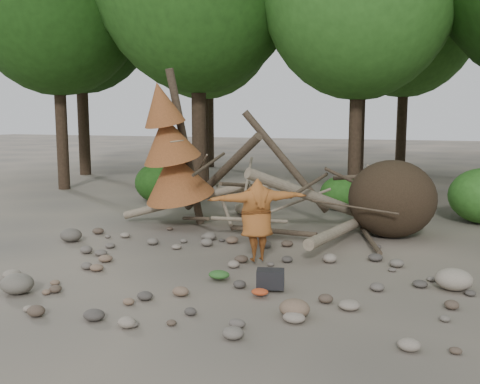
% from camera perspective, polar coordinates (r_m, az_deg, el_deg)
% --- Properties ---
extents(ground, '(120.00, 120.00, 0.00)m').
position_cam_1_polar(ground, '(10.63, -0.16, -8.72)').
color(ground, '#514C44').
rests_on(ground, ground).
extents(deadfall_pile, '(8.55, 5.24, 3.30)m').
position_cam_1_polar(deadfall_pile, '(14.06, 13.51, -0.79)').
color(deadfall_pile, '#332619').
rests_on(deadfall_pile, ground).
extents(dead_conifer, '(2.06, 2.16, 4.35)m').
position_cam_1_polar(dead_conifer, '(14.54, -7.32, 4.27)').
color(dead_conifer, '#4C3F30').
rests_on(dead_conifer, ground).
extents(bush_left, '(1.80, 1.80, 1.44)m').
position_cam_1_polar(bush_left, '(19.15, -8.48, 1.01)').
color(bush_left, '#204F15').
rests_on(bush_left, ground).
extents(bush_mid, '(1.40, 1.40, 1.12)m').
position_cam_1_polar(bush_mid, '(17.76, 10.77, -0.13)').
color(bush_mid, '#2A641C').
rests_on(bush_mid, ground).
extents(frisbee_thrower, '(3.20, 1.71, 2.48)m').
position_cam_1_polar(frisbee_thrower, '(11.10, 1.80, -2.96)').
color(frisbee_thrower, '#995322').
rests_on(frisbee_thrower, ground).
extents(backpack, '(0.55, 0.43, 0.32)m').
position_cam_1_polar(backpack, '(9.62, 3.26, -9.56)').
color(backpack, black).
rests_on(backpack, ground).
extents(cloth_green, '(0.40, 0.34, 0.15)m').
position_cam_1_polar(cloth_green, '(10.18, -2.25, -9.07)').
color(cloth_green, '#2D5E25').
rests_on(cloth_green, ground).
extents(cloth_orange, '(0.30, 0.24, 0.11)m').
position_cam_1_polar(cloth_orange, '(9.30, 2.13, -10.89)').
color(cloth_orange, '#AD3F1D').
rests_on(cloth_orange, ground).
extents(boulder_front_left, '(0.59, 0.53, 0.35)m').
position_cam_1_polar(boulder_front_left, '(10.24, -22.68, -9.02)').
color(boulder_front_left, '#6A6358').
rests_on(boulder_front_left, ground).
extents(boulder_front_right, '(0.48, 0.43, 0.29)m').
position_cam_1_polar(boulder_front_right, '(8.48, 5.84, -12.23)').
color(boulder_front_right, '#7B624C').
rests_on(boulder_front_right, ground).
extents(boulder_mid_right, '(0.65, 0.59, 0.39)m').
position_cam_1_polar(boulder_mid_right, '(10.37, 21.85, -8.64)').
color(boulder_mid_right, gray).
rests_on(boulder_mid_right, ground).
extents(boulder_mid_left, '(0.55, 0.49, 0.33)m').
position_cam_1_polar(boulder_mid_left, '(13.85, -17.60, -4.40)').
color(boulder_mid_left, '#5A544C').
rests_on(boulder_mid_left, ground).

